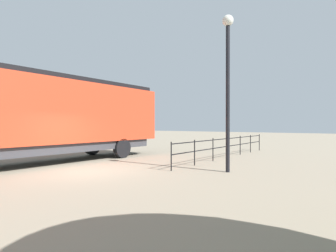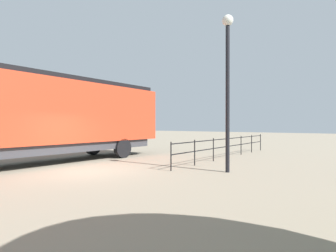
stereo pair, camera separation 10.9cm
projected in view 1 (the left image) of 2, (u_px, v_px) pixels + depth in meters
name	position (u px, v px, depth m)	size (l,w,h in m)	color
ground_plane	(89.00, 171.00, 11.10)	(120.00, 120.00, 0.00)	gray
locomotive	(34.00, 114.00, 12.74)	(2.99, 15.23, 4.27)	red
lamp_post	(228.00, 70.00, 10.79)	(0.44, 0.44, 6.25)	black
platform_fence	(228.00, 144.00, 15.55)	(0.05, 11.15, 1.19)	black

